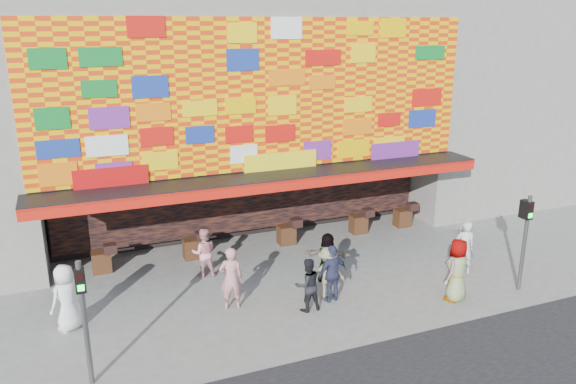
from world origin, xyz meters
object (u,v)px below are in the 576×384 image
ped_f (327,257)px  ped_g (457,270)px  ped_e (333,273)px  signal_right (526,232)px  ped_c (307,285)px  signal_left (84,310)px  ped_a (66,298)px  ped_d (327,273)px  parasol (461,232)px  ped_b (231,278)px  ped_h (465,247)px  ped_i (204,253)px

ped_f → ped_g: bearing=168.3°
ped_e → signal_right: bearing=154.2°
ped_c → ped_e: size_ratio=0.90×
signal_left → ped_f: signal_left is taller
signal_left → ped_e: (6.80, 1.51, -0.99)m
signal_left → ped_a: signal_left is taller
signal_left → ped_f: (7.23, 2.75, -1.07)m
ped_d → ped_f: ped_d is taller
ped_g → ped_f: bearing=-65.4°
ped_c → parasol: 4.61m
ped_b → ped_h: 7.65m
ped_a → ped_e: size_ratio=1.06×
ped_b → ped_i: 2.39m
ped_f → parasol: parasol is taller
ped_a → ped_i: bearing=168.7°
ped_e → ped_h: (4.77, 0.10, 0.03)m
ped_b → ped_h: ped_b is taller
ped_d → parasol: 3.99m
signal_left → ped_f: 7.81m
parasol → ped_f: bearing=139.0°
ped_a → ped_c: (6.28, -1.42, -0.14)m
ped_h → ped_c: bearing=19.4°
signal_right → ped_d: size_ratio=1.86×
ped_d → ped_i: (-2.97, 2.89, -0.01)m
signal_right → ped_g: bearing=174.8°
signal_left → ped_d: (6.71, 1.68, -1.05)m
ped_c → ped_b: bearing=-28.2°
ped_e → ped_h: ped_h is taller
ped_h → parasol: size_ratio=0.98×
ped_h → ped_i: (-7.83, 2.97, -0.10)m
ped_a → ped_d: 7.17m
ped_d → ped_h: size_ratio=0.90×
ped_g → ped_b: bearing=-42.2°
ped_c → ped_f: size_ratio=0.98×
ped_b → ped_g: ped_g is taller
signal_right → ped_a: 13.10m
ped_a → ped_h: (11.96, -1.08, -0.02)m
parasol → ped_d: bearing=156.8°
ped_b → ped_e: size_ratio=1.07×
signal_left → ped_a: 2.87m
signal_left → ped_c: 6.12m
signal_right → ped_b: signal_right is taller
signal_right → ped_h: 2.05m
ped_h → ped_a: bearing=10.8°
ped_c → ped_a: bearing=-15.4°
ped_a → ped_f: ped_a is taller
signal_right → ped_f: 5.95m
ped_b → ped_c: bearing=164.7°
signal_left → signal_right: size_ratio=1.00×
ped_d → ped_e: 0.20m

